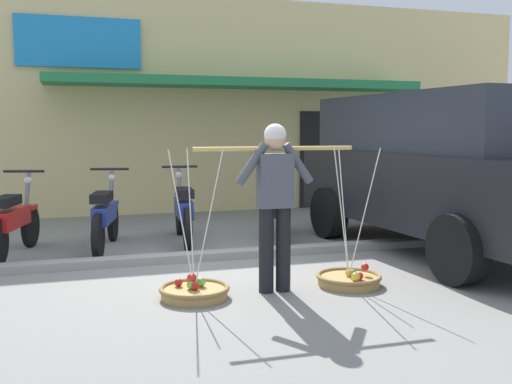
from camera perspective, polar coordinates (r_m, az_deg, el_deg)
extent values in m
plane|color=gray|center=(6.88, -2.72, -7.71)|extent=(90.00, 90.00, 0.00)
cube|color=gray|center=(7.53, -4.06, -6.11)|extent=(20.00, 0.24, 0.10)
cylinder|color=black|center=(6.02, 2.64, -5.53)|extent=(0.15, 0.15, 0.86)
cylinder|color=black|center=(5.96, 1.00, -5.64)|extent=(0.15, 0.15, 0.86)
cube|color=#474C56|center=(5.89, 1.84, 1.10)|extent=(0.34, 0.20, 0.54)
sphere|color=tan|center=(5.86, 1.86, 5.05)|extent=(0.21, 0.21, 0.21)
sphere|color=silver|center=(5.86, 1.86, 5.53)|extent=(0.22, 0.22, 0.22)
cylinder|color=#474C56|center=(5.95, 4.04, 2.79)|extent=(0.34, 0.09, 0.43)
cylinder|color=#474C56|center=(5.80, -0.40, 2.71)|extent=(0.34, 0.09, 0.43)
cylinder|color=tan|center=(5.87, 1.86, 4.22)|extent=(1.65, 0.06, 0.04)
cylinder|color=#B2894C|center=(6.38, 8.93, -8.47)|extent=(0.65, 0.65, 0.09)
torus|color=olive|center=(6.37, 8.94, -8.04)|extent=(0.69, 0.69, 0.05)
sphere|color=gold|center=(6.38, 8.94, -7.68)|extent=(0.08, 0.08, 0.08)
sphere|color=#71AF43|center=(6.40, 9.28, -7.67)|extent=(0.08, 0.08, 0.08)
sphere|color=gold|center=(6.19, 9.58, -8.07)|extent=(0.09, 0.09, 0.09)
sphere|color=yellow|center=(6.21, 9.56, -8.06)|extent=(0.08, 0.08, 0.08)
sphere|color=red|center=(6.25, 9.95, -7.99)|extent=(0.08, 0.08, 0.08)
sphere|color=#B1201B|center=(6.43, 10.46, -7.14)|extent=(0.08, 0.08, 0.08)
cylinder|color=silver|center=(6.37, 8.45, -1.84)|extent=(0.01, 0.31, 1.36)
cylinder|color=silver|center=(6.12, 8.27, -2.16)|extent=(0.27, 0.16, 1.36)
cylinder|color=silver|center=(6.23, 10.40, -2.05)|extent=(0.27, 0.16, 1.36)
cylinder|color=#B2894C|center=(5.88, -5.95, -9.71)|extent=(0.65, 0.65, 0.09)
torus|color=olive|center=(5.86, -5.96, -9.24)|extent=(0.69, 0.69, 0.05)
sphere|color=#AC1F1B|center=(5.95, -7.49, -8.67)|extent=(0.08, 0.08, 0.08)
sphere|color=#72B143|center=(5.92, -5.34, -8.64)|extent=(0.10, 0.10, 0.10)
sphere|color=#AE201B|center=(5.81, -5.87, -9.04)|extent=(0.08, 0.08, 0.08)
sphere|color=#7ABC48|center=(5.85, -6.26, -8.86)|extent=(0.09, 0.09, 0.09)
sphere|color=red|center=(5.85, -6.21, -8.25)|extent=(0.10, 0.10, 0.10)
cylinder|color=silver|center=(5.87, -6.32, -2.49)|extent=(0.01, 0.31, 1.36)
cylinder|color=silver|center=(5.63, -7.17, -2.87)|extent=(0.27, 0.16, 1.36)
cylinder|color=silver|center=(5.68, -4.61, -2.77)|extent=(0.27, 0.16, 1.36)
cylinder|color=black|center=(8.85, -20.92, -3.08)|extent=(0.22, 0.58, 0.58)
cube|color=red|center=(8.81, -20.99, -1.41)|extent=(0.20, 0.31, 0.06)
cube|color=red|center=(8.14, -22.50, -2.35)|extent=(0.41, 0.92, 0.24)
cube|color=black|center=(7.94, -22.99, -0.83)|extent=(0.35, 0.60, 0.12)
cylinder|color=slate|center=(8.70, -21.22, -0.65)|extent=(0.13, 0.30, 0.76)
cylinder|color=black|center=(8.59, -21.48, 1.87)|extent=(0.53, 0.16, 0.04)
sphere|color=silver|center=(8.76, -21.12, 1.04)|extent=(0.11, 0.11, 0.11)
cylinder|color=black|center=(8.95, -13.63, -2.74)|extent=(0.20, 0.58, 0.58)
cylinder|color=black|center=(7.75, -14.98, -4.15)|extent=(0.20, 0.58, 0.58)
cube|color=navy|center=(8.92, -13.67, -1.08)|extent=(0.20, 0.30, 0.06)
cube|color=navy|center=(8.22, -14.41, -2.00)|extent=(0.38, 0.92, 0.24)
cube|color=black|center=(8.01, -14.66, -0.48)|extent=(0.33, 0.59, 0.12)
cylinder|color=slate|center=(8.81, -13.79, -0.33)|extent=(0.12, 0.30, 0.76)
cylinder|color=black|center=(8.69, -13.93, 2.16)|extent=(0.54, 0.15, 0.04)
sphere|color=silver|center=(8.86, -13.75, 1.33)|extent=(0.11, 0.11, 0.11)
cylinder|color=black|center=(9.31, -7.40, -2.29)|extent=(0.13, 0.58, 0.58)
cylinder|color=black|center=(8.09, -6.63, -3.55)|extent=(0.13, 0.58, 0.58)
cube|color=navy|center=(9.27, -7.42, -0.69)|extent=(0.16, 0.29, 0.06)
cube|color=navy|center=(8.57, -7.00, -1.52)|extent=(0.28, 0.91, 0.24)
cube|color=black|center=(8.36, -6.91, -0.06)|extent=(0.27, 0.58, 0.12)
cylinder|color=slate|center=(9.16, -7.38, 0.04)|extent=(0.09, 0.30, 0.76)
cylinder|color=black|center=(9.05, -7.37, 2.44)|extent=(0.54, 0.08, 0.04)
sphere|color=silver|center=(9.22, -7.44, 1.64)|extent=(0.11, 0.11, 0.11)
cylinder|color=black|center=(9.46, 2.21, -2.10)|extent=(0.25, 0.58, 0.58)
cylinder|color=black|center=(8.24, 2.44, -3.34)|extent=(0.25, 0.58, 0.58)
cube|color=black|center=(9.43, 2.22, -0.53)|extent=(0.22, 0.31, 0.06)
cube|color=black|center=(8.72, 2.34, -1.35)|extent=(0.47, 0.92, 0.24)
cube|color=black|center=(8.51, 2.38, 0.09)|extent=(0.38, 0.60, 0.12)
cylinder|color=slate|center=(9.31, 2.24, 0.19)|extent=(0.15, 0.30, 0.76)
cylinder|color=black|center=(9.20, 2.26, 2.55)|extent=(0.52, 0.20, 0.04)
sphere|color=silver|center=(9.37, 2.23, 1.76)|extent=(0.11, 0.11, 0.11)
cube|color=black|center=(8.24, 17.68, 0.38)|extent=(2.17, 4.80, 0.96)
cube|color=#282D38|center=(8.32, 17.23, 6.38)|extent=(1.92, 3.76, 0.76)
cylinder|color=black|center=(6.60, 18.88, -5.26)|extent=(0.30, 0.77, 0.76)
cylinder|color=black|center=(10.02, 16.72, -1.38)|extent=(0.30, 0.77, 0.76)
cylinder|color=black|center=(9.00, 7.04, -1.99)|extent=(0.30, 0.77, 0.76)
cube|color=#DBC684|center=(14.27, -4.74, 7.95)|extent=(13.00, 5.00, 4.20)
cube|color=#237F47|center=(11.39, -1.43, 10.45)|extent=(7.15, 1.00, 0.16)
cube|color=#1E84D1|center=(11.48, -16.71, 13.67)|extent=(2.20, 0.08, 0.90)
cube|color=black|center=(12.49, 6.63, 3.14)|extent=(1.10, 0.06, 2.00)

